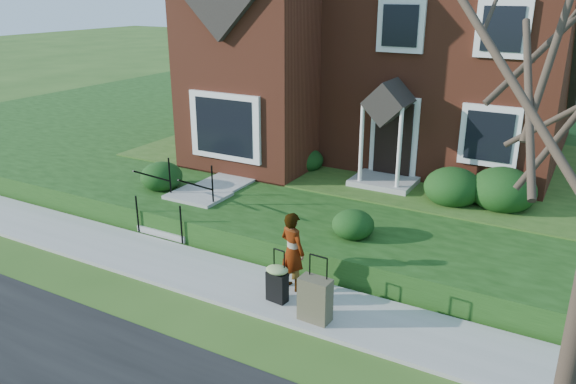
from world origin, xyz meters
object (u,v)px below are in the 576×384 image
Objects in this scene: front_steps at (187,208)px; suitcase_black at (277,282)px; woman at (293,251)px; suitcase_olive at (315,299)px.

front_steps is 2.00× the size of suitcase_black.
front_steps is at bearing -4.37° from woman.
suitcase_black is 0.85× the size of suitcase_olive.
suitcase_olive is at bearing -7.96° from suitcase_black.
front_steps reaches higher than suitcase_black.
woman reaches higher than front_steps.
woman is at bearing -21.98° from front_steps.
woman is 1.23m from suitcase_olive.
woman is at bearing 95.14° from suitcase_black.
suitcase_olive is (0.88, -0.23, 0.01)m from suitcase_black.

